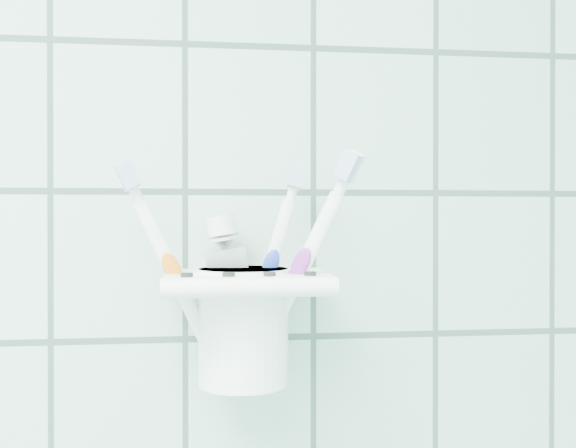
# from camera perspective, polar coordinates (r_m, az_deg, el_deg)

# --- Properties ---
(holder_bracket) EXTENTS (0.14, 0.11, 0.04)m
(holder_bracket) POSITION_cam_1_polar(r_m,az_deg,el_deg) (0.56, -3.71, -5.27)
(holder_bracket) COLOR white
(holder_bracket) RESTS_ON wall_back
(cup) EXTENTS (0.09, 0.09, 0.10)m
(cup) POSITION_cam_1_polar(r_m,az_deg,el_deg) (0.57, -3.98, -8.63)
(cup) COLOR white
(cup) RESTS_ON holder_bracket
(toothbrush_pink) EXTENTS (0.08, 0.03, 0.20)m
(toothbrush_pink) POSITION_cam_1_polar(r_m,az_deg,el_deg) (0.56, -5.92, -3.08)
(toothbrush_pink) COLOR white
(toothbrush_pink) RESTS_ON cup
(toothbrush_blue) EXTENTS (0.06, 0.02, 0.19)m
(toothbrush_blue) POSITION_cam_1_polar(r_m,az_deg,el_deg) (0.57, -4.31, -3.38)
(toothbrush_blue) COLOR white
(toothbrush_blue) RESTS_ON cup
(toothbrush_orange) EXTENTS (0.09, 0.06, 0.21)m
(toothbrush_orange) POSITION_cam_1_polar(r_m,az_deg,el_deg) (0.56, -3.26, -2.39)
(toothbrush_orange) COLOR white
(toothbrush_orange) RESTS_ON cup
(toothpaste_tube) EXTENTS (0.05, 0.03, 0.15)m
(toothpaste_tube) POSITION_cam_1_polar(r_m,az_deg,el_deg) (0.58, -3.96, -4.94)
(toothpaste_tube) COLOR silver
(toothpaste_tube) RESTS_ON cup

